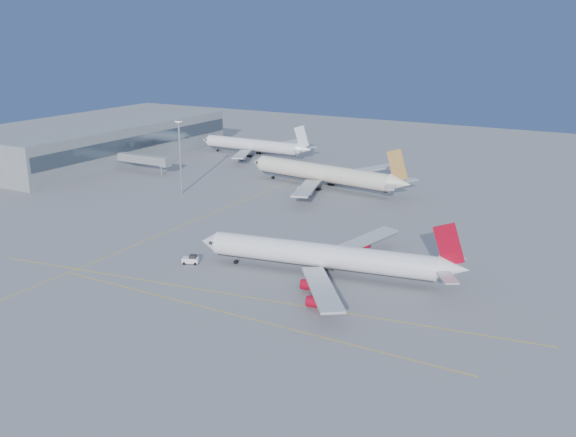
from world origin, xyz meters
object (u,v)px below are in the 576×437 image
(airliner_etihad, at_px, (326,174))
(pushback_tug, at_px, (191,260))
(light_mast, at_px, (180,150))
(airliner_virgin, at_px, (327,256))
(airliner_third, at_px, (255,145))

(airliner_etihad, relative_size, pushback_tug, 15.22)
(airliner_etihad, bearing_deg, light_mast, -134.42)
(airliner_virgin, height_order, airliner_etihad, airliner_etihad)
(airliner_virgin, height_order, light_mast, light_mast)
(airliner_virgin, xyz_separation_m, airliner_third, (-86.89, 107.81, -0.04))
(airliner_virgin, distance_m, pushback_tug, 31.90)
(airliner_etihad, xyz_separation_m, airliner_third, (-51.34, 36.43, -0.59))
(pushback_tug, height_order, light_mast, light_mast)
(airliner_virgin, distance_m, airliner_third, 138.47)
(airliner_third, bearing_deg, airliner_virgin, -50.09)
(airliner_etihad, relative_size, light_mast, 2.63)
(airliner_virgin, xyz_separation_m, pushback_tug, (-30.53, -8.56, -3.51))
(airliner_virgin, relative_size, airliner_third, 1.10)
(pushback_tug, bearing_deg, airliner_third, 92.80)
(airliner_virgin, xyz_separation_m, airliner_etihad, (-35.55, 71.38, 0.55))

